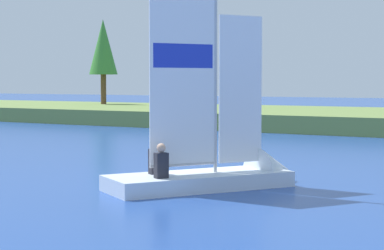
{
  "coord_description": "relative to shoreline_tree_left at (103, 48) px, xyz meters",
  "views": [
    {
      "loc": [
        13.04,
        -5.59,
        2.47
      ],
      "look_at": [
        2.46,
        11.65,
        1.2
      ],
      "focal_mm": 64.26,
      "sensor_mm": 36.0,
      "label": 1
    }
  ],
  "objects": [
    {
      "name": "shore_bank",
      "position": [
        18.4,
        -2.32,
        -4.5
      ],
      "size": [
        80.0,
        13.0,
        0.87
      ],
      "primitive_type": "cube",
      "color": "olive",
      "rests_on": "ground"
    },
    {
      "name": "shoreline_tree_left",
      "position": [
        0.0,
        0.0,
        0.0
      ],
      "size": [
        2.05,
        2.05,
        6.11
      ],
      "color": "brown",
      "rests_on": "shore_bank"
    },
    {
      "name": "sailboat",
      "position": [
        23.78,
        -24.66,
        -4.54
      ],
      "size": [
        3.77,
        4.92,
        6.53
      ],
      "rotation": [
        0.0,
        0.0,
        1.03
      ],
      "color": "silver",
      "rests_on": "ground"
    }
  ]
}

